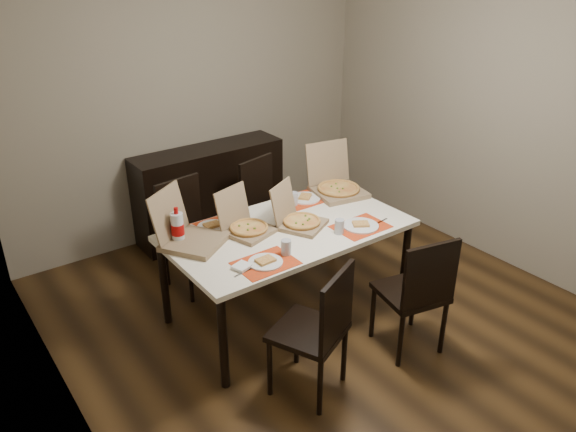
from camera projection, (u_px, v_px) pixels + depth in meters
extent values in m
cube|color=#432C14|center=(322.00, 315.00, 4.49)|extent=(3.80, 4.00, 0.02)
cube|color=gray|center=(193.00, 102.00, 5.38)|extent=(3.80, 0.02, 2.60)
cube|color=gray|center=(45.00, 236.00, 2.91)|extent=(0.02, 4.00, 2.60)
cube|color=gray|center=(494.00, 116.00, 4.94)|extent=(0.02, 4.00, 2.60)
cube|color=black|center=(210.00, 191.00, 5.59)|extent=(1.50, 0.40, 0.90)
cube|color=white|center=(288.00, 230.00, 4.21)|extent=(1.80, 1.00, 0.04)
cylinder|color=black|center=(223.00, 343.00, 3.60)|extent=(0.06, 0.06, 0.71)
cylinder|color=black|center=(405.00, 264.00, 4.50)|extent=(0.06, 0.06, 0.71)
cylinder|color=black|center=(164.00, 283.00, 4.24)|extent=(0.06, 0.06, 0.71)
cylinder|color=black|center=(333.00, 224.00, 5.14)|extent=(0.06, 0.06, 0.71)
cube|color=black|center=(308.00, 332.00, 3.56)|extent=(0.56, 0.56, 0.04)
cube|color=black|center=(337.00, 307.00, 3.36)|extent=(0.39, 0.20, 0.46)
cylinder|color=black|center=(320.00, 387.00, 3.44)|extent=(0.04, 0.04, 0.43)
cylinder|color=black|center=(344.00, 354.00, 3.72)|extent=(0.04, 0.04, 0.43)
cylinder|color=black|center=(270.00, 368.00, 3.60)|extent=(0.04, 0.04, 0.43)
cylinder|color=black|center=(297.00, 337.00, 3.88)|extent=(0.04, 0.04, 0.43)
cube|color=black|center=(410.00, 292.00, 3.96)|extent=(0.50, 0.50, 0.04)
cube|color=black|center=(431.00, 275.00, 3.69)|extent=(0.42, 0.12, 0.46)
cylinder|color=black|center=(400.00, 340.00, 3.84)|extent=(0.04, 0.04, 0.43)
cylinder|color=black|center=(443.00, 327.00, 3.98)|extent=(0.04, 0.04, 0.43)
cylinder|color=black|center=(373.00, 312.00, 4.14)|extent=(0.04, 0.04, 0.43)
cylinder|color=black|center=(413.00, 301.00, 4.27)|extent=(0.04, 0.04, 0.43)
cube|color=black|center=(194.00, 239.00, 4.68)|extent=(0.47, 0.47, 0.04)
cube|color=black|center=(179.00, 205.00, 4.70)|extent=(0.42, 0.08, 0.46)
cylinder|color=black|center=(201.00, 249.00, 5.01)|extent=(0.04, 0.04, 0.43)
cylinder|color=black|center=(166.00, 263.00, 4.79)|extent=(0.04, 0.04, 0.43)
cylinder|color=black|center=(226.00, 263.00, 4.78)|extent=(0.04, 0.04, 0.43)
cylinder|color=black|center=(191.00, 279.00, 4.55)|extent=(0.04, 0.04, 0.43)
cube|color=black|center=(272.00, 212.00, 5.15)|extent=(0.51, 0.51, 0.04)
cube|color=black|center=(256.00, 182.00, 5.15)|extent=(0.41, 0.13, 0.46)
cylinder|color=black|center=(271.00, 223.00, 5.48)|extent=(0.04, 0.04, 0.43)
cylinder|color=black|center=(245.00, 236.00, 5.23)|extent=(0.04, 0.04, 0.43)
cylinder|color=black|center=(299.00, 234.00, 5.27)|extent=(0.04, 0.04, 0.43)
cylinder|color=black|center=(274.00, 248.00, 5.02)|extent=(0.04, 0.04, 0.43)
cube|color=red|center=(266.00, 263.00, 3.73)|extent=(0.40, 0.30, 0.00)
cylinder|color=white|center=(266.00, 262.00, 3.73)|extent=(0.23, 0.23, 0.01)
cube|color=#DFD36F|center=(265.00, 260.00, 3.72)|extent=(0.12, 0.09, 0.02)
cylinder|color=#ADB0B8|center=(286.00, 247.00, 3.81)|extent=(0.07, 0.07, 0.11)
cube|color=#B2B2B7|center=(246.00, 271.00, 3.64)|extent=(0.20, 0.04, 0.00)
cube|color=white|center=(242.00, 266.00, 3.67)|extent=(0.13, 0.13, 0.02)
cube|color=red|center=(361.00, 227.00, 4.22)|extent=(0.40, 0.30, 0.00)
cylinder|color=white|center=(361.00, 226.00, 4.21)|extent=(0.27, 0.27, 0.01)
cube|color=#DFD36F|center=(361.00, 224.00, 4.21)|extent=(0.15, 0.14, 0.02)
cylinder|color=#ADB0B8|center=(339.00, 227.00, 4.10)|extent=(0.07, 0.07, 0.11)
cube|color=#B2B2B7|center=(379.00, 223.00, 4.28)|extent=(0.20, 0.04, 0.00)
cube|color=red|center=(213.00, 227.00, 4.20)|extent=(0.40, 0.30, 0.00)
cylinder|color=white|center=(212.00, 227.00, 4.20)|extent=(0.23, 0.23, 0.01)
cube|color=#DFD36F|center=(212.00, 225.00, 4.19)|extent=(0.12, 0.09, 0.02)
cylinder|color=#ADB0B8|center=(234.00, 216.00, 4.26)|extent=(0.07, 0.07, 0.11)
cube|color=#B2B2B7|center=(196.00, 232.00, 4.14)|extent=(0.20, 0.04, 0.00)
cube|color=white|center=(191.00, 230.00, 4.14)|extent=(0.13, 0.13, 0.02)
cube|color=red|center=(305.00, 199.00, 4.68)|extent=(0.40, 0.30, 0.00)
cylinder|color=white|center=(305.00, 198.00, 4.67)|extent=(0.25, 0.25, 0.01)
cube|color=#DFD36F|center=(305.00, 196.00, 4.67)|extent=(0.15, 0.14, 0.02)
cylinder|color=#ADB0B8|center=(294.00, 199.00, 4.55)|extent=(0.07, 0.07, 0.11)
cube|color=#B2B2B7|center=(324.00, 195.00, 4.76)|extent=(0.20, 0.04, 0.00)
cube|color=white|center=(302.00, 230.00, 4.14)|extent=(0.16, 0.16, 0.02)
cube|color=#81694A|center=(302.00, 225.00, 4.21)|extent=(0.42, 0.42, 0.03)
cube|color=#81694A|center=(283.00, 201.00, 4.21)|extent=(0.31, 0.21, 0.28)
cylinder|color=#DFD36F|center=(302.00, 222.00, 4.20)|extent=(0.36, 0.36, 0.02)
cube|color=#81694A|center=(338.00, 192.00, 4.76)|extent=(0.47, 0.47, 0.04)
cube|color=#81694A|center=(328.00, 162.00, 4.84)|extent=(0.41, 0.16, 0.36)
cylinder|color=#DFD36F|center=(339.00, 189.00, 4.75)|extent=(0.40, 0.40, 0.02)
cube|color=#81694A|center=(195.00, 242.00, 3.96)|extent=(0.53, 0.53, 0.04)
cube|color=#81694A|center=(168.00, 213.00, 3.94)|extent=(0.37, 0.28, 0.35)
cube|color=#81694A|center=(249.00, 231.00, 4.12)|extent=(0.39, 0.39, 0.03)
cube|color=#81694A|center=(232.00, 206.00, 4.14)|extent=(0.32, 0.16, 0.28)
cylinder|color=#DFD36F|center=(249.00, 228.00, 4.11)|extent=(0.34, 0.34, 0.02)
cylinder|color=black|center=(243.00, 230.00, 4.15)|extent=(0.28, 0.28, 0.01)
cylinder|color=tan|center=(243.00, 228.00, 4.14)|extent=(0.21, 0.21, 0.02)
imported|color=white|center=(281.00, 219.00, 4.30)|extent=(0.11, 0.11, 0.03)
cylinder|color=silver|center=(178.00, 228.00, 3.94)|extent=(0.09, 0.09, 0.23)
cylinder|color=#A70707|center=(178.00, 229.00, 3.94)|extent=(0.09, 0.09, 0.08)
cylinder|color=#A70707|center=(176.00, 211.00, 3.88)|extent=(0.03, 0.03, 0.04)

